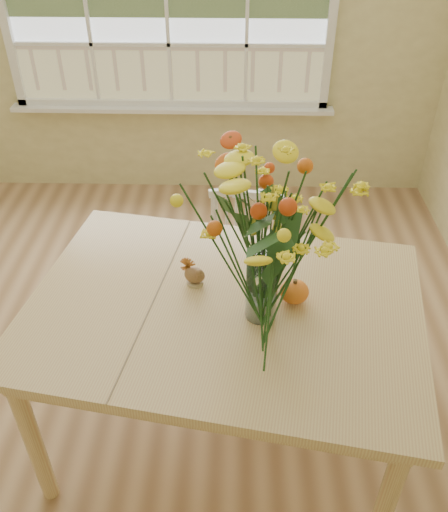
{
  "coord_description": "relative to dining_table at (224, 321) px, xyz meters",
  "views": [
    {
      "loc": [
        0.5,
        -1.72,
        2.26
      ],
      "look_at": [
        0.45,
        -0.12,
        1.04
      ],
      "focal_mm": 38.0,
      "sensor_mm": 36.0,
      "label": 1
    }
  ],
  "objects": [
    {
      "name": "floor",
      "position": [
        -0.45,
        0.14,
        -0.74
      ],
      "size": [
        4.0,
        4.5,
        0.01
      ],
      "primitive_type": "cube",
      "color": "#976E49",
      "rests_on": "ground"
    },
    {
      "name": "pumpkin",
      "position": [
        0.27,
        0.02,
        0.14
      ],
      "size": [
        0.11,
        0.11,
        0.09
      ],
      "primitive_type": "ellipsoid",
      "color": "orange",
      "rests_on": "dining_table"
    },
    {
      "name": "flower_vase",
      "position": [
        0.14,
        -0.06,
        0.49
      ],
      "size": [
        0.56,
        0.56,
        0.66
      ],
      "color": "white",
      "rests_on": "dining_table"
    },
    {
      "name": "turkey_figurine",
      "position": [
        -0.12,
        0.12,
        0.14
      ],
      "size": [
        0.1,
        0.09,
        0.11
      ],
      "rotation": [
        0.0,
        0.0,
        -0.31
      ],
      "color": "#CCB78C",
      "rests_on": "dining_table"
    },
    {
      "name": "dark_gourd",
      "position": [
        0.17,
        0.26,
        0.13
      ],
      "size": [
        0.13,
        0.11,
        0.08
      ],
      "color": "#38160F",
      "rests_on": "dining_table"
    },
    {
      "name": "dining_table",
      "position": [
        0.0,
        0.0,
        0.0
      ],
      "size": [
        1.7,
        1.35,
        0.82
      ],
      "rotation": [
        0.0,
        0.0,
        -0.17
      ],
      "color": "tan",
      "rests_on": "floor"
    },
    {
      "name": "wall_back",
      "position": [
        -0.45,
        2.39,
        0.62
      ],
      "size": [
        4.0,
        0.02,
        2.7
      ],
      "primitive_type": "cube",
      "color": "#C7BB7F",
      "rests_on": "floor"
    },
    {
      "name": "windsor_chair",
      "position": [
        0.09,
        0.73,
        -0.26
      ],
      "size": [
        0.43,
        0.42,
        0.84
      ],
      "rotation": [
        0.0,
        0.0,
        -0.13
      ],
      "color": "white",
      "rests_on": "floor"
    }
  ]
}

